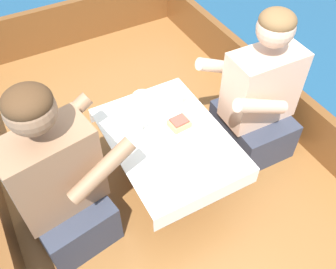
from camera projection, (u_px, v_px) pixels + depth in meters
name	position (u px, v px, depth m)	size (l,w,h in m)	color
ground_plane	(164.00, 202.00, 2.49)	(60.00, 60.00, 0.00)	navy
boat_deck	(164.00, 188.00, 2.37)	(1.88, 3.24, 0.32)	brown
gunwale_port	(1.00, 226.00, 1.84)	(0.06, 3.24, 0.31)	brown
gunwale_starboard	(286.00, 104.00, 2.44)	(0.06, 3.24, 0.31)	brown
bow_coaming	(71.00, 23.00, 3.06)	(1.76, 0.06, 0.36)	brown
cockpit_table	(168.00, 142.00, 1.98)	(0.58, 0.79, 0.37)	#B2B2B7
person_port	(59.00, 184.00, 1.73)	(0.57, 0.51, 0.96)	#333847
person_starboard	(258.00, 101.00, 2.15)	(0.53, 0.45, 0.93)	#333847
plate_sandwich	(179.00, 127.00, 1.99)	(0.18, 0.18, 0.01)	silver
plate_bread	(185.00, 164.00, 1.82)	(0.20, 0.20, 0.01)	silver
sandwich	(179.00, 123.00, 1.97)	(0.11, 0.10, 0.05)	tan
bowl_port_near	(213.00, 138.00, 1.91)	(0.12, 0.12, 0.04)	silver
bowl_starboard_near	(142.00, 98.00, 2.12)	(0.11, 0.11, 0.04)	silver
coffee_cup_port	(177.00, 100.00, 2.09)	(0.10, 0.07, 0.07)	silver
coffee_cup_starboard	(137.00, 128.00, 1.95)	(0.09, 0.06, 0.06)	silver
tin_can	(235.00, 159.00, 1.82)	(0.07, 0.07, 0.05)	silver
utensil_fork_port	(211.00, 165.00, 1.82)	(0.17, 0.08, 0.00)	silver
utensil_spoon_center	(156.00, 165.00, 1.82)	(0.04, 0.17, 0.01)	silver
utensil_knife_starboard	(114.00, 119.00, 2.03)	(0.14, 0.12, 0.00)	silver
utensil_spoon_port	(155.00, 116.00, 2.05)	(0.05, 0.17, 0.01)	silver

